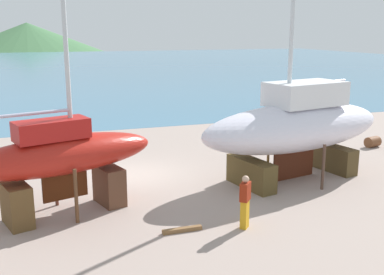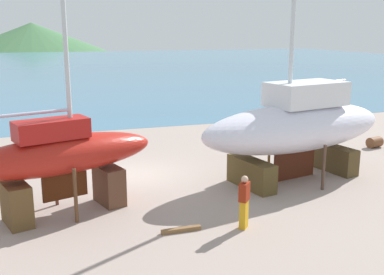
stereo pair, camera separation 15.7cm
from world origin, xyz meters
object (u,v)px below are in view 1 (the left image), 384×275
object	(u,v)px
sailboat_small_center	(296,126)
worker	(245,201)
barrel_ochre	(373,142)
barrel_rust_near	(256,141)
sailboat_far_slipway	(63,157)
barrel_rust_far	(99,155)

from	to	relation	value
sailboat_small_center	worker	xyz separation A→B (m)	(-4.10, -3.89, -1.35)
barrel_ochre	barrel_rust_near	distance (m)	6.27
sailboat_small_center	sailboat_far_slipway	distance (m)	9.36
barrel_ochre	barrel_rust_far	distance (m)	14.24
sailboat_far_slipway	barrel_rust_near	size ratio (longest dim) A/B	14.55
worker	barrel_ochre	world-z (taller)	worker
sailboat_far_slipway	barrel_rust_far	bearing A→B (deg)	55.38
sailboat_small_center	barrel_rust_far	bearing A→B (deg)	-46.80
barrel_rust_far	barrel_rust_near	world-z (taller)	barrel_rust_near
sailboat_far_slipway	worker	world-z (taller)	sailboat_far_slipway
worker	barrel_ochre	bearing A→B (deg)	-103.73
worker	barrel_rust_far	xyz separation A→B (m)	(-3.28, 9.09, -0.60)
sailboat_small_center	barrel_rust_near	bearing A→B (deg)	-109.59
barrel_rust_far	sailboat_small_center	bearing A→B (deg)	-35.17
barrel_ochre	sailboat_far_slipway	bearing A→B (deg)	-165.49
sailboat_far_slipway	barrel_rust_near	world-z (taller)	sailboat_far_slipway
sailboat_far_slipway	barrel_rust_far	distance (m)	6.62
sailboat_far_slipway	worker	bearing A→B (deg)	-46.81
barrel_rust_far	barrel_rust_near	size ratio (longest dim) A/B	0.99
sailboat_small_center	barrel_ochre	size ratio (longest dim) A/B	20.12
barrel_ochre	barrel_rust_far	xyz separation A→B (m)	(-14.10, 1.95, 0.01)
sailboat_small_center	sailboat_far_slipway	xyz separation A→B (m)	(-9.31, -0.90, -0.26)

